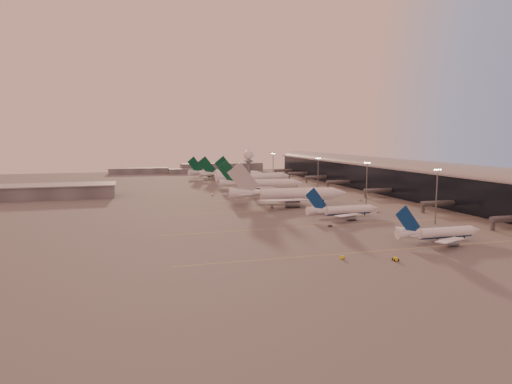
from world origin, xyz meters
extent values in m
plane|color=#595656|center=(0.00, 0.00, 0.00)|extent=(700.00, 700.00, 0.00)
cube|color=#E5D450|center=(30.00, -35.00, 0.01)|extent=(180.00, 0.25, 0.02)
cube|color=#E5D450|center=(30.00, 10.00, 0.01)|extent=(180.00, 0.25, 0.02)
cube|color=#E5D450|center=(30.00, 55.00, 0.01)|extent=(180.00, 0.25, 0.02)
cube|color=#E5D450|center=(30.00, 100.00, 0.01)|extent=(180.00, 0.25, 0.02)
cube|color=#E5D450|center=(30.00, 150.00, 0.01)|extent=(180.00, 0.25, 0.02)
cube|color=black|center=(108.00, 110.00, 9.00)|extent=(36.00, 360.00, 18.00)
cylinder|color=gray|center=(108.00, 110.00, 18.00)|extent=(10.08, 360.00, 10.08)
cube|color=gray|center=(108.00, 110.00, 18.20)|extent=(40.00, 362.00, 0.80)
cube|color=slate|center=(72.00, -18.00, 2.20)|extent=(1.20, 1.20, 4.40)
cylinder|color=slate|center=(82.00, 28.00, 4.50)|extent=(22.00, 2.80, 2.80)
cube|color=slate|center=(72.00, 28.00, 2.20)|extent=(1.20, 1.20, 4.40)
cylinder|color=slate|center=(82.00, 86.00, 4.50)|extent=(22.00, 2.80, 2.80)
cube|color=slate|center=(72.00, 86.00, 2.20)|extent=(1.20, 1.20, 4.40)
cylinder|color=slate|center=(82.00, 142.00, 4.50)|extent=(22.00, 2.80, 2.80)
cube|color=slate|center=(72.00, 142.00, 2.20)|extent=(1.20, 1.20, 4.40)
cylinder|color=slate|center=(82.00, 184.00, 4.50)|extent=(22.00, 2.80, 2.80)
cube|color=slate|center=(72.00, 184.00, 2.20)|extent=(1.20, 1.20, 4.40)
cylinder|color=slate|center=(82.00, 226.00, 4.50)|extent=(22.00, 2.80, 2.80)
cube|color=slate|center=(72.00, 226.00, 2.20)|extent=(1.20, 1.20, 4.40)
cylinder|color=slate|center=(82.00, 266.00, 4.50)|extent=(22.00, 2.80, 2.80)
cube|color=slate|center=(72.00, 266.00, 2.20)|extent=(1.20, 1.20, 4.40)
cube|color=slate|center=(-120.00, 140.00, 4.00)|extent=(80.00, 25.00, 8.00)
cube|color=gray|center=(-120.00, 140.00, 8.20)|extent=(82.00, 27.00, 0.60)
cylinder|color=slate|center=(5.00, 120.00, 11.00)|extent=(2.60, 2.60, 22.00)
cylinder|color=slate|center=(5.00, 120.00, 22.50)|extent=(5.20, 5.20, 1.20)
sphere|color=white|center=(5.00, 120.00, 26.40)|extent=(6.40, 6.40, 6.40)
cylinder|color=slate|center=(5.00, 120.00, 30.10)|extent=(0.16, 0.16, 2.00)
cylinder|color=slate|center=(58.00, 0.00, 12.50)|extent=(0.56, 0.56, 25.00)
cube|color=slate|center=(58.00, 0.00, 24.50)|extent=(3.60, 0.25, 0.25)
sphere|color=#FFEABF|center=(56.50, 0.00, 24.10)|extent=(0.56, 0.56, 0.56)
sphere|color=#FFEABF|center=(57.50, 0.00, 24.10)|extent=(0.56, 0.56, 0.56)
sphere|color=#FFEABF|center=(58.50, 0.00, 24.10)|extent=(0.56, 0.56, 0.56)
sphere|color=#FFEABF|center=(59.50, 0.00, 24.10)|extent=(0.56, 0.56, 0.56)
cylinder|color=slate|center=(55.00, 55.00, 12.50)|extent=(0.56, 0.56, 25.00)
cube|color=slate|center=(55.00, 55.00, 24.50)|extent=(3.60, 0.25, 0.25)
sphere|color=#FFEABF|center=(53.50, 55.00, 24.10)|extent=(0.56, 0.56, 0.56)
sphere|color=#FFEABF|center=(54.50, 55.00, 24.10)|extent=(0.56, 0.56, 0.56)
sphere|color=#FFEABF|center=(55.50, 55.00, 24.10)|extent=(0.56, 0.56, 0.56)
sphere|color=#FFEABF|center=(56.50, 55.00, 24.10)|extent=(0.56, 0.56, 0.56)
cylinder|color=slate|center=(50.00, 110.00, 12.50)|extent=(0.56, 0.56, 25.00)
cube|color=slate|center=(50.00, 110.00, 24.50)|extent=(3.60, 0.25, 0.25)
sphere|color=#FFEABF|center=(48.50, 110.00, 24.10)|extent=(0.56, 0.56, 0.56)
sphere|color=#FFEABF|center=(49.50, 110.00, 24.10)|extent=(0.56, 0.56, 0.56)
sphere|color=#FFEABF|center=(50.50, 110.00, 24.10)|extent=(0.56, 0.56, 0.56)
sphere|color=#FFEABF|center=(51.50, 110.00, 24.10)|extent=(0.56, 0.56, 0.56)
cylinder|color=slate|center=(48.00, 200.00, 12.50)|extent=(0.56, 0.56, 25.00)
cube|color=slate|center=(48.00, 200.00, 24.50)|extent=(3.60, 0.25, 0.25)
sphere|color=#FFEABF|center=(46.50, 200.00, 24.10)|extent=(0.56, 0.56, 0.56)
sphere|color=#FFEABF|center=(47.50, 200.00, 24.10)|extent=(0.56, 0.56, 0.56)
sphere|color=#FFEABF|center=(48.50, 200.00, 24.10)|extent=(0.56, 0.56, 0.56)
sphere|color=#FFEABF|center=(49.50, 200.00, 24.10)|extent=(0.56, 0.56, 0.56)
cube|color=slate|center=(-60.00, 320.00, 3.00)|extent=(60.00, 18.00, 6.00)
cube|color=slate|center=(30.00, 330.00, 4.50)|extent=(90.00, 20.00, 9.00)
cube|color=slate|center=(-10.00, 310.00, 2.50)|extent=(40.00, 15.00, 5.00)
cylinder|color=white|center=(39.83, -29.59, 3.06)|extent=(22.01, 3.75, 3.75)
cylinder|color=navy|center=(39.83, -29.59, 2.21)|extent=(21.57, 2.70, 2.70)
cone|color=white|center=(52.96, -29.58, 3.06)|extent=(4.26, 3.75, 3.75)
cone|color=white|center=(24.21, -29.59, 3.53)|extent=(9.23, 3.75, 3.75)
cube|color=white|center=(34.43, -38.81, 2.40)|extent=(15.79, 10.73, 1.18)
cylinder|color=gray|center=(37.11, -36.63, 0.69)|extent=(4.26, 2.44, 2.44)
cube|color=gray|center=(37.11, -36.63, 1.75)|extent=(0.30, 0.25, 1.50)
cube|color=white|center=(34.42, -20.37, 2.40)|extent=(15.79, 10.73, 1.18)
cylinder|color=gray|center=(37.11, -22.55, 0.69)|extent=(4.26, 2.44, 2.44)
cube|color=gray|center=(37.11, -22.55, 1.75)|extent=(0.30, 0.25, 1.50)
cube|color=navy|center=(23.75, -29.59, 8.16)|extent=(10.28, 0.35, 11.17)
cube|color=white|center=(24.24, -33.85, 3.62)|extent=(4.53, 3.30, 0.25)
cube|color=white|center=(24.24, -25.33, 3.62)|extent=(4.53, 3.30, 0.25)
cylinder|color=black|center=(48.19, -29.59, 0.49)|extent=(0.49, 0.49, 0.99)
cylinder|color=black|center=(38.05, -27.42, 0.54)|extent=(1.08, 0.49, 1.08)
cylinder|color=black|center=(38.06, -31.76, 0.54)|extent=(1.08, 0.49, 1.08)
cylinder|color=white|center=(29.06, 25.77, 3.24)|extent=(23.47, 4.77, 3.98)
cylinder|color=navy|center=(29.06, 25.77, 2.35)|extent=(22.97, 3.64, 2.86)
cone|color=white|center=(42.99, 26.24, 3.24)|extent=(4.65, 4.13, 3.98)
cone|color=white|center=(12.50, 25.21, 3.74)|extent=(9.92, 4.31, 3.98)
cube|color=white|center=(23.67, 15.80, 2.55)|extent=(16.59, 11.82, 1.25)
cylinder|color=gray|center=(26.43, 18.21, 0.73)|extent=(4.60, 2.74, 2.58)
cube|color=gray|center=(26.43, 18.21, 1.85)|extent=(0.32, 0.27, 1.59)
cube|color=white|center=(23.00, 35.35, 2.55)|extent=(16.89, 10.93, 1.25)
cylinder|color=gray|center=(25.92, 33.14, 0.73)|extent=(4.60, 2.74, 2.58)
cube|color=gray|center=(25.92, 33.14, 1.85)|extent=(0.32, 0.27, 1.59)
cube|color=navy|center=(12.01, 25.19, 8.66)|extent=(10.92, 0.74, 11.85)
cube|color=white|center=(12.69, 20.69, 3.84)|extent=(4.79, 3.62, 0.26)
cube|color=white|center=(12.38, 29.73, 3.84)|extent=(4.82, 3.39, 0.26)
cylinder|color=black|center=(37.93, 26.07, 0.52)|extent=(0.52, 0.52, 1.05)
cylinder|color=black|center=(27.10, 28.01, 0.58)|extent=(1.17, 0.56, 1.15)
cylinder|color=black|center=(27.26, 23.41, 0.58)|extent=(1.17, 0.56, 1.15)
cylinder|color=white|center=(21.25, 74.16, 4.55)|extent=(42.49, 12.98, 6.56)
cylinder|color=white|center=(21.25, 74.16, 3.07)|extent=(41.38, 11.04, 4.72)
cone|color=white|center=(46.00, 70.28, 4.55)|extent=(9.04, 7.74, 6.56)
cone|color=white|center=(-8.19, 78.77, 5.37)|extent=(18.41, 9.21, 6.56)
cube|color=white|center=(8.42, 58.50, 3.40)|extent=(30.76, 16.46, 1.95)
cylinder|color=gray|center=(14.08, 61.79, 0.74)|extent=(8.69, 5.47, 4.26)
cube|color=gray|center=(14.08, 61.79, 2.25)|extent=(0.35, 0.31, 2.62)
cube|color=white|center=(13.83, 92.99, 3.40)|extent=(28.29, 23.68, 1.95)
cylinder|color=gray|center=(18.21, 88.13, 0.74)|extent=(8.69, 5.47, 4.26)
cube|color=gray|center=(18.21, 88.13, 2.25)|extent=(0.35, 0.31, 2.62)
cube|color=#B6B9BE|center=(-9.06, 78.91, 13.12)|extent=(18.02, 3.18, 19.47)
cube|color=white|center=(-9.80, 70.80, 5.53)|extent=(8.66, 5.30, 0.26)
cube|color=white|center=(-7.28, 86.86, 5.53)|extent=(8.41, 7.15, 0.26)
cylinder|color=black|center=(37.01, 71.69, 0.53)|extent=(0.53, 0.53, 1.06)
cylinder|color=black|center=(18.26, 76.98, 0.58)|extent=(1.23, 0.70, 1.16)
cylinder|color=black|center=(17.54, 72.39, 0.58)|extent=(1.23, 0.70, 1.16)
cylinder|color=white|center=(23.54, 138.40, 4.21)|extent=(37.41, 10.78, 5.96)
cylinder|color=white|center=(23.54, 138.40, 2.87)|extent=(36.45, 9.02, 4.29)
cone|color=white|center=(45.39, 135.50, 4.21)|extent=(7.87, 6.85, 5.96)
cone|color=white|center=(-2.45, 141.86, 4.96)|extent=(16.14, 7.95, 5.96)
cube|color=white|center=(12.47, 124.20, 3.17)|extent=(27.30, 15.19, 1.76)
cylinder|color=gray|center=(17.43, 127.25, 0.72)|extent=(7.60, 4.78, 3.87)
cube|color=gray|center=(17.43, 127.25, 2.13)|extent=(0.34, 0.30, 2.38)
cube|color=white|center=(16.56, 155.01, 3.17)|extent=(25.43, 20.66, 1.76)
cylinder|color=gray|center=(20.56, 150.77, 0.72)|extent=(7.60, 4.78, 3.87)
cube|color=gray|center=(20.56, 150.77, 2.13)|extent=(0.34, 0.30, 2.38)
cube|color=#063F26|center=(-3.22, 141.96, 12.07)|extent=(16.30, 2.52, 17.63)
cube|color=white|center=(-3.65, 134.81, 5.11)|extent=(7.63, 4.80, 0.26)
cube|color=white|center=(-1.77, 148.98, 5.11)|extent=(7.44, 6.19, 0.26)
cylinder|color=black|center=(37.45, 136.55, 0.51)|extent=(0.51, 0.51, 1.03)
cylinder|color=black|center=(20.88, 141.04, 0.57)|extent=(1.19, 0.66, 1.13)
cylinder|color=black|center=(20.29, 136.56, 0.57)|extent=(1.19, 0.66, 1.13)
cylinder|color=white|center=(30.62, 183.71, 4.50)|extent=(39.96, 11.96, 6.36)
cylinder|color=white|center=(30.62, 183.71, 3.07)|extent=(38.93, 10.08, 4.58)
cone|color=white|center=(53.93, 187.09, 4.50)|extent=(8.47, 7.39, 6.36)
cone|color=white|center=(2.91, 179.70, 5.29)|extent=(17.29, 8.67, 6.36)
cube|color=white|center=(23.38, 165.89, 3.39)|extent=(27.03, 22.29, 1.88)
cylinder|color=gray|center=(27.60, 170.47, 0.77)|extent=(8.15, 5.19, 4.14)
cube|color=gray|center=(27.60, 170.47, 2.27)|extent=(0.37, 0.32, 2.55)
cube|color=white|center=(18.62, 198.74, 3.39)|extent=(29.20, 15.93, 1.88)
cylinder|color=gray|center=(23.96, 195.55, 0.77)|extent=(8.15, 5.19, 4.14)
cube|color=gray|center=(23.96, 195.55, 2.27)|extent=(0.37, 0.32, 2.55)
cube|color=#063F26|center=(2.09, 179.58, 12.89)|extent=(17.38, 2.89, 18.83)
cube|color=white|center=(3.73, 172.10, 5.45)|extent=(7.92, 6.67, 0.27)
cube|color=white|center=(1.54, 187.21, 5.45)|extent=(8.15, 5.06, 0.27)
cylinder|color=black|center=(45.46, 185.86, 0.55)|extent=(0.55, 0.55, 1.10)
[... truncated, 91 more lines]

